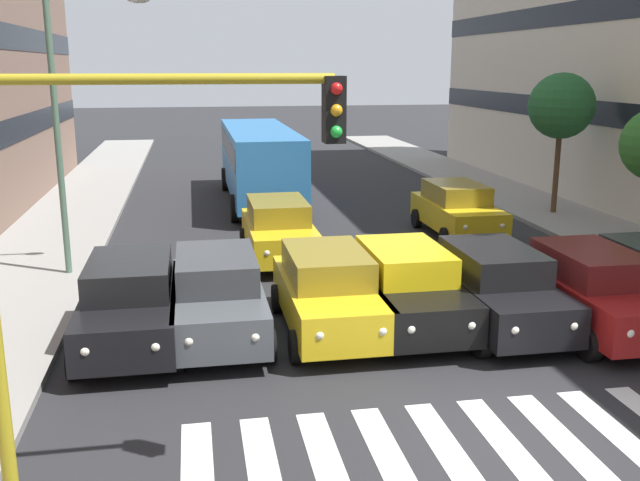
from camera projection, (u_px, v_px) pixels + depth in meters
ground_plane at (504, 443)px, 10.62m from camera, size 180.00×180.00×0.00m
crosswalk_markings at (504, 442)px, 10.61m from camera, size 9.45×2.80×0.01m
car_1 at (593, 290)px, 14.95m from camera, size 2.02×4.44×1.72m
car_2 at (495, 287)px, 15.11m from camera, size 2.02×4.44×1.72m
car_3 at (406, 287)px, 15.14m from camera, size 2.02×4.44×1.72m
car_4 at (328, 291)px, 14.86m from camera, size 2.02×4.44×1.72m
car_5 at (217, 295)px, 14.58m from camera, size 2.02×4.44×1.72m
car_6 at (130, 302)px, 14.15m from camera, size 2.02×4.44×1.72m
car_row2_0 at (279, 230)px, 20.41m from camera, size 2.02×4.44×1.72m
car_row2_1 at (457, 209)px, 23.31m from camera, size 2.02×4.44×1.72m
bus_behind_traffic at (259, 157)px, 28.82m from camera, size 2.78×10.50×3.00m
traffic_light_gantry at (93, 226)px, 8.05m from camera, size 4.15×0.36×5.50m
street_lamp_right at (71, 106)px, 17.85m from camera, size 2.53×0.28×7.12m
street_tree_2 at (561, 106)px, 25.64m from camera, size 2.35×2.35×5.06m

